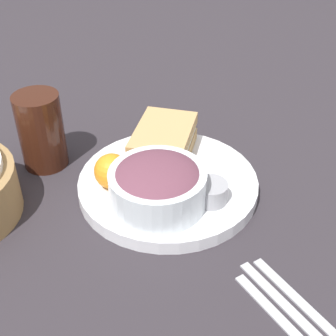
# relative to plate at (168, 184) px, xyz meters

# --- Properties ---
(ground_plane) EXTENTS (4.00, 4.00, 0.00)m
(ground_plane) POSITION_rel_plate_xyz_m (0.00, 0.00, -0.01)
(ground_plane) COLOR #2D282D
(plate) EXTENTS (0.27, 0.27, 0.02)m
(plate) POSITION_rel_plate_xyz_m (0.00, 0.00, 0.00)
(plate) COLOR silver
(plate) RESTS_ON ground_plane
(sandwich) EXTENTS (0.15, 0.12, 0.05)m
(sandwich) POSITION_rel_plate_xyz_m (0.06, 0.00, 0.04)
(sandwich) COLOR tan
(sandwich) RESTS_ON plate
(salad_bowl) EXTENTS (0.13, 0.13, 0.07)m
(salad_bowl) POSITION_rel_plate_xyz_m (-0.05, 0.02, 0.04)
(salad_bowl) COLOR white
(salad_bowl) RESTS_ON plate
(dressing_cup) EXTENTS (0.05, 0.05, 0.03)m
(dressing_cup) POSITION_rel_plate_xyz_m (-0.06, -0.05, 0.02)
(dressing_cup) COLOR #99999E
(dressing_cup) RESTS_ON plate
(orange_wedge) EXTENTS (0.05, 0.05, 0.05)m
(orange_wedge) POSITION_rel_plate_xyz_m (-0.01, 0.08, 0.04)
(orange_wedge) COLOR orange
(orange_wedge) RESTS_ON plate
(drink_glass) EXTENTS (0.07, 0.07, 0.12)m
(drink_glass) POSITION_rel_plate_xyz_m (0.09, 0.19, 0.05)
(drink_glass) COLOR #38190F
(drink_glass) RESTS_ON ground_plane
(fork) EXTENTS (0.15, 0.08, 0.01)m
(fork) POSITION_rel_plate_xyz_m (-0.23, -0.13, -0.01)
(fork) COLOR #B2B2B7
(fork) RESTS_ON ground_plane
(knife) EXTENTS (0.16, 0.09, 0.01)m
(knife) POSITION_rel_plate_xyz_m (-0.24, -0.12, -0.01)
(knife) COLOR #B2B2B7
(knife) RESTS_ON ground_plane
(spoon) EXTENTS (0.14, 0.08, 0.01)m
(spoon) POSITION_rel_plate_xyz_m (-0.25, -0.10, -0.01)
(spoon) COLOR #B2B2B7
(spoon) RESTS_ON ground_plane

